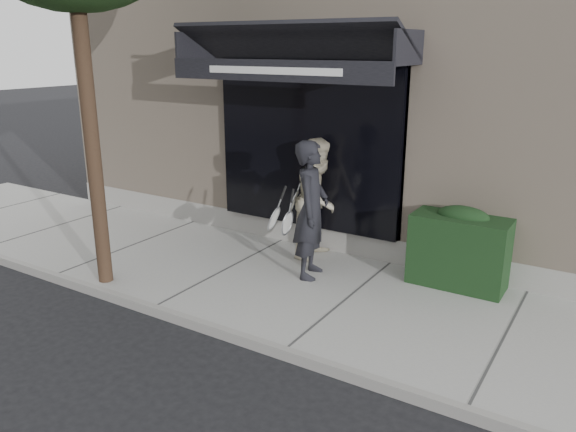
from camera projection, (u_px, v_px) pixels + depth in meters
The scene contains 7 objects.
ground at pixel (347, 306), 7.51m from camera, with size 80.00×80.00×0.00m, color black.
sidewalk at pixel (347, 302), 7.49m from camera, with size 20.00×3.00×0.12m, color #969591.
curb at pixel (285, 353), 6.23m from camera, with size 20.00×0.10×0.14m, color gray.
building_facade at pixel (466, 79), 10.73m from camera, with size 14.30×8.04×5.64m.
hedge at pixel (460, 248), 7.77m from camera, with size 1.30×0.70×1.14m.
pedestrian_front at pixel (311, 210), 7.94m from camera, with size 0.78×1.00×1.98m.
pedestrian_back at pixel (319, 198), 8.72m from camera, with size 0.78×0.95×1.89m.
Camera 1 is at (2.95, -6.21, 3.35)m, focal length 35.00 mm.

